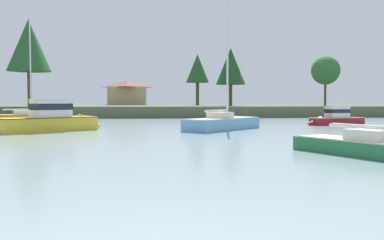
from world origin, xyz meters
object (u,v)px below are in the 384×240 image
at_px(sailboat_skyblue, 223,127).
at_px(mooring_buoy_red, 88,120).
at_px(cruiser_yellow, 57,123).
at_px(sailboat_orange, 26,119).
at_px(cruiser_maroon, 333,120).
at_px(sailboat_green, 376,151).

xyz_separation_m(sailboat_skyblue, mooring_buoy_red, (-14.75, 17.89, -0.22)).
relative_size(cruiser_yellow, sailboat_orange, 0.64).
relative_size(cruiser_maroon, sailboat_green, 0.52).
distance_m(sailboat_orange, mooring_buoy_red, 7.97).
xyz_separation_m(cruiser_maroon, mooring_buoy_red, (-27.76, 11.84, -0.43)).
bearing_deg(mooring_buoy_red, sailboat_skyblue, -50.50).
xyz_separation_m(sailboat_green, sailboat_orange, (-26.65, 36.14, -0.00)).
distance_m(cruiser_yellow, sailboat_skyblue, 14.45).
height_order(sailboat_orange, mooring_buoy_red, sailboat_orange).
height_order(sailboat_skyblue, sailboat_orange, sailboat_skyblue).
xyz_separation_m(cruiser_maroon, sailboat_green, (-9.07, -24.10, -0.22)).
height_order(cruiser_yellow, sailboat_skyblue, sailboat_skyblue).
bearing_deg(cruiser_yellow, sailboat_skyblue, -0.44).
relative_size(cruiser_maroon, cruiser_yellow, 0.79).
bearing_deg(sailboat_skyblue, cruiser_yellow, 179.56).
height_order(cruiser_maroon, sailboat_green, sailboat_green).
distance_m(cruiser_maroon, sailboat_orange, 37.70).
bearing_deg(sailboat_green, cruiser_maroon, 69.37).
relative_size(sailboat_orange, mooring_buoy_red, 35.98).
bearing_deg(sailboat_green, cruiser_yellow, 135.35).
relative_size(cruiser_maroon, mooring_buoy_red, 18.12).
bearing_deg(sailboat_orange, mooring_buoy_red, -1.41).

